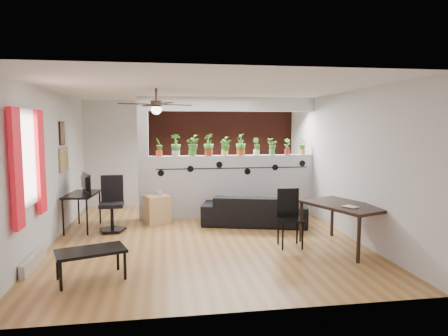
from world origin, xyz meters
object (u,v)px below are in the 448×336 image
potted_plant_7 (272,146)px  cup (159,193)px  sofa (254,210)px  computer_desk (82,197)px  dining_table (345,209)px  potted_plant_9 (302,146)px  folding_chair (289,212)px  coffee_table (91,253)px  potted_plant_2 (192,145)px  office_chair (112,207)px  potted_plant_1 (176,144)px  potted_plant_5 (241,144)px  potted_plant_4 (225,145)px  potted_plant_3 (209,144)px  ceiling_fan (156,106)px  potted_plant_0 (159,146)px  potted_plant_6 (256,146)px  potted_plant_8 (287,146)px  cube_shelf (157,209)px

potted_plant_7 → cup: size_ratio=2.74×
sofa → computer_desk: 3.38m
dining_table → potted_plant_7: bearing=101.5°
potted_plant_9 → folding_chair: (-1.03, -2.26, -0.98)m
potted_plant_9 → sofa: size_ratio=0.18×
coffee_table → potted_plant_2: bearing=64.6°
office_chair → computer_desk: bearing=159.8°
potted_plant_1 → potted_plant_5: bearing=-0.0°
potted_plant_4 → sofa: (0.48, -0.79, -1.28)m
potted_plant_9 → coffee_table: bearing=-140.6°
potted_plant_9 → sofa: (-1.27, -0.79, -1.25)m
potted_plant_5 → potted_plant_7: 0.70m
potted_plant_7 → coffee_table: size_ratio=0.38×
sofa → coffee_table: 3.74m
potted_plant_3 → coffee_table: (-1.92, -3.31, -1.24)m
potted_plant_4 → sofa: potted_plant_4 is taller
ceiling_fan → potted_plant_4: 2.41m
ceiling_fan → folding_chair: size_ratio=1.25×
ceiling_fan → computer_desk: bearing=141.6°
ceiling_fan → potted_plant_2: ceiling_fan is taller
potted_plant_7 → folding_chair: potted_plant_7 is taller
potted_plant_0 → potted_plant_5: (1.76, 0.00, 0.04)m
dining_table → coffee_table: 3.93m
potted_plant_3 → computer_desk: potted_plant_3 is taller
potted_plant_5 → potted_plant_9: bearing=0.0°
ceiling_fan → potted_plant_6: ceiling_fan is taller
office_chair → potted_plant_6: bearing=16.1°
dining_table → coffee_table: size_ratio=1.59×
cup → potted_plant_2: bearing=25.5°
dining_table → potted_plant_8: bearing=93.7°
potted_plant_0 → cube_shelf: (-0.06, -0.34, -1.27)m
cup → folding_chair: folding_chair is taller
ceiling_fan → cup: size_ratio=9.02×
potted_plant_0 → potted_plant_1: size_ratio=0.84×
potted_plant_0 → potted_plant_7: potted_plant_0 is taller
potted_plant_0 → folding_chair: potted_plant_0 is taller
potted_plant_7 → cup: 2.65m
folding_chair → potted_plant_2: bearing=122.2°
potted_plant_6 → potted_plant_8: potted_plant_6 is taller
potted_plant_1 → potted_plant_3: potted_plant_3 is taller
potted_plant_4 → sofa: bearing=-58.4°
potted_plant_3 → potted_plant_8: potted_plant_3 is taller
potted_plant_0 → potted_plant_3: potted_plant_3 is taller
cup → potted_plant_5: bearing=10.9°
potted_plant_9 → potted_plant_1: bearing=180.0°
potted_plant_8 → potted_plant_9: potted_plant_8 is taller
computer_desk → office_chair: size_ratio=0.99×
potted_plant_5 → potted_plant_8: 1.05m
ceiling_fan → computer_desk: 2.50m
potted_plant_5 → computer_desk: bearing=-168.6°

